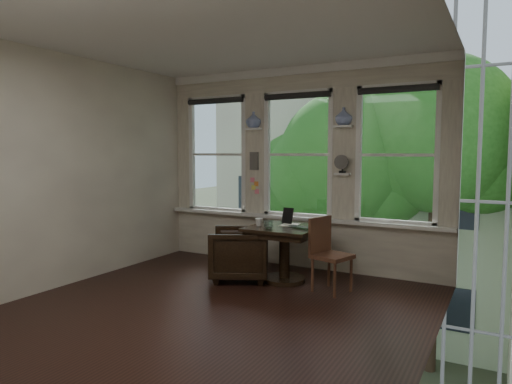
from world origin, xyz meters
The scene contains 25 objects.
ground centered at (0.00, 0.00, 0.00)m, with size 4.50×4.50×0.00m, color black.
ceiling centered at (0.00, 0.00, 3.00)m, with size 4.50×4.50×0.00m, color silver.
wall_back centered at (0.00, 2.25, 1.50)m, with size 4.50×4.50×0.00m, color beige.
wall_front centered at (0.00, -2.25, 1.50)m, with size 4.50×4.50×0.00m, color beige.
wall_left centered at (-2.25, 0.00, 1.50)m, with size 4.50×4.50×0.00m, color beige.
wall_right centered at (2.25, 0.00, 1.50)m, with size 4.50×4.50×0.00m, color beige.
window_left centered at (-1.45, 2.25, 1.70)m, with size 1.10×0.12×1.90m, color white, non-canonical shape.
window_center centered at (0.00, 2.25, 1.70)m, with size 1.10×0.12×1.90m, color white, non-canonical shape.
window_right centered at (1.45, 2.25, 1.70)m, with size 1.10×0.12×1.90m, color white, non-canonical shape.
shelf_left centered at (-0.72, 2.15, 2.10)m, with size 0.26×0.16×0.03m, color white.
shelf_right centered at (0.72, 2.15, 2.10)m, with size 0.26×0.16×0.03m, color white.
intercom centered at (-0.72, 2.18, 1.60)m, with size 0.14×0.06×0.28m, color #59544F.
sticky_notes centered at (-0.72, 2.19, 1.25)m, with size 0.16×0.01×0.24m, color pink, non-canonical shape.
desk_fan centered at (0.72, 2.13, 1.53)m, with size 0.20×0.20×0.24m, color #59544F, non-canonical shape.
vase_left centered at (-0.72, 2.15, 2.24)m, with size 0.24×0.24×0.25m, color silver.
vase_right centered at (0.72, 2.15, 2.24)m, with size 0.24×0.24×0.25m, color silver.
table centered at (0.20, 1.35, 0.38)m, with size 0.90×0.90×0.75m, color black, non-canonical shape.
armchair_left centered at (-0.40, 1.15, 0.35)m, with size 0.76×0.78×0.71m, color black.
cushion_red centered at (-0.40, 1.15, 0.45)m, with size 0.45×0.45×0.06m, color maroon.
side_chair_right centered at (0.91, 1.22, 0.46)m, with size 0.42×0.42×0.92m, color #472719, non-canonical shape.
laptop centered at (0.42, 1.26, 0.76)m, with size 0.32×0.21×0.03m, color black.
mug centered at (-0.13, 1.23, 0.80)m, with size 0.11×0.11×0.10m, color white.
drinking_glass centered at (0.08, 1.10, 0.80)m, with size 0.13×0.13×0.10m, color white.
tablet centered at (0.13, 1.59, 0.86)m, with size 0.16×0.02×0.22m, color black.
papers centered at (0.20, 1.49, 0.75)m, with size 0.22×0.30×0.00m, color silver.
Camera 1 is at (2.76, -4.11, 1.74)m, focal length 32.00 mm.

